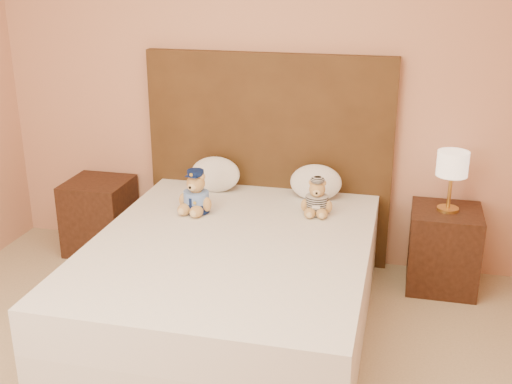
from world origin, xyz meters
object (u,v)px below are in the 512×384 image
at_px(teddy_prisoner, 317,197).
at_px(nightstand_right, 443,249).
at_px(pillow_left, 215,173).
at_px(teddy_police, 196,192).
at_px(nightstand_left, 100,216).
at_px(bed, 231,283).
at_px(lamp, 452,167).
at_px(pillow_right, 316,181).

bearing_deg(teddy_prisoner, nightstand_right, 13.42).
bearing_deg(pillow_left, teddy_police, -89.00).
xyz_separation_m(nightstand_left, nightstand_right, (2.50, 0.00, 0.00)).
bearing_deg(bed, lamp, 32.62).
bearing_deg(pillow_left, nightstand_left, -178.10).
relative_size(lamp, pillow_right, 1.13).
relative_size(bed, pillow_left, 5.55).
relative_size(nightstand_left, pillow_left, 1.53).
distance_m(bed, nightstand_right, 1.48).
bearing_deg(bed, teddy_police, 130.80).
bearing_deg(nightstand_right, teddy_prisoner, -161.90).
bearing_deg(pillow_right, pillow_left, 180.00).
bearing_deg(bed, teddy_prisoner, 51.26).
bearing_deg(lamp, nightstand_left, 180.00).
height_order(nightstand_right, pillow_left, pillow_left).
distance_m(nightstand_left, pillow_left, 0.99).
height_order(nightstand_left, nightstand_right, same).
height_order(lamp, pillow_left, lamp).
distance_m(lamp, teddy_prisoner, 0.89).
relative_size(nightstand_right, teddy_prisoner, 2.32).
relative_size(nightstand_left, nightstand_right, 1.00).
xyz_separation_m(lamp, teddy_police, (-1.59, -0.41, -0.16)).
distance_m(nightstand_left, pillow_right, 1.67).
height_order(bed, nightstand_right, same).
bearing_deg(teddy_prisoner, teddy_police, -174.14).
height_order(bed, nightstand_left, same).
xyz_separation_m(nightstand_left, teddy_police, (0.91, -0.41, 0.42)).
relative_size(nightstand_left, teddy_police, 1.95).
relative_size(nightstand_right, pillow_right, 1.56).
height_order(lamp, pillow_right, lamp).
height_order(nightstand_left, pillow_left, pillow_left).
distance_m(teddy_police, teddy_prisoner, 0.77).
height_order(nightstand_left, pillow_right, pillow_right).
bearing_deg(teddy_police, nightstand_right, 26.28).
height_order(teddy_prisoner, pillow_left, pillow_left).
bearing_deg(pillow_left, lamp, -1.08).
xyz_separation_m(bed, nightstand_right, (1.25, 0.80, -0.00)).
bearing_deg(teddy_police, nightstand_left, 167.53).
bearing_deg(teddy_police, teddy_prisoner, 22.29).
xyz_separation_m(lamp, pillow_right, (-0.88, 0.03, -0.17)).
height_order(bed, lamp, lamp).
bearing_deg(nightstand_left, teddy_prisoner, -9.13).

